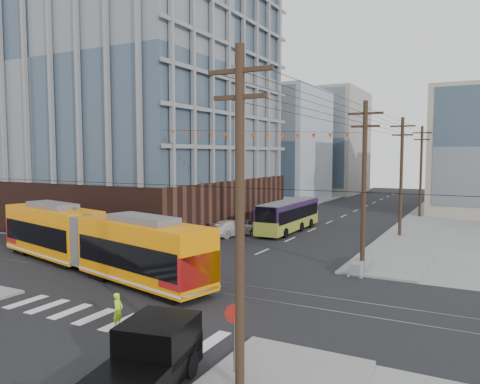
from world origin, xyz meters
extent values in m
plane|color=slate|center=(0.00, 0.00, 0.00)|extent=(160.00, 160.00, 0.00)
cube|color=#381E16|center=(-22.00, 23.00, 14.30)|extent=(30.00, 25.00, 28.60)
cube|color=#8C99A5|center=(-17.00, 52.00, 9.00)|extent=(18.00, 16.00, 18.00)
cube|color=gray|center=(-14.00, 72.00, 10.00)|extent=(16.00, 18.00, 20.00)
cylinder|color=black|center=(8.50, -6.00, 5.50)|extent=(0.30, 0.30, 11.00)
cylinder|color=black|center=(8.50, 56.00, 5.50)|extent=(0.30, 0.30, 11.00)
imported|color=#BCBDBF|center=(-5.82, 11.04, 0.74)|extent=(1.79, 4.55, 1.48)
imported|color=silver|center=(-5.45, 19.28, 0.75)|extent=(3.96, 5.60, 1.51)
imported|color=#4C4F53|center=(-5.33, 21.80, 0.65)|extent=(2.78, 4.93, 1.30)
imported|color=#BBFA20|center=(1.14, -3.53, 0.78)|extent=(0.48, 0.63, 1.56)
cube|color=gray|center=(8.30, 11.72, 0.42)|extent=(1.04, 4.20, 0.83)
camera|label=1|loc=(15.23, -18.86, 7.66)|focal=35.00mm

